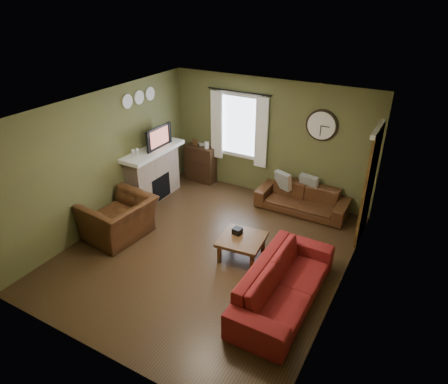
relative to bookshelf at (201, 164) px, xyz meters
The scene contains 31 objects.
floor 2.98m from the bookshelf, 55.30° to the right, with size 4.60×5.20×0.00m, color #382615.
ceiling 3.66m from the bookshelf, 55.30° to the right, with size 4.60×5.20×0.00m, color white.
wall_left 2.65m from the bookshelf, 104.40° to the right, with size 0.00×5.20×2.60m, color brown.
wall_right 4.74m from the bookshelf, 31.35° to the right, with size 0.00×5.20×2.60m, color brown.
wall_back 1.89m from the bookshelf, ahead, with size 4.60×0.00×2.60m, color brown.
wall_front 5.37m from the bookshelf, 71.53° to the right, with size 4.60×0.00×2.60m, color brown.
fireplace 1.35m from the bookshelf, 108.35° to the right, with size 0.40×1.40×1.10m, color tan.
firebox 1.30m from the bookshelf, 100.34° to the right, with size 0.04×0.60×0.55m, color black.
mantel 1.51m from the bookshelf, 107.12° to the right, with size 0.58×1.60×0.08m, color white.
tv 1.50m from the bookshelf, 108.33° to the right, with size 0.60×0.08×0.35m, color black.
tv_screen 1.51m from the bookshelf, 104.58° to the right, with size 0.02×0.62×0.36m, color #994C3F.
medallion_left 2.51m from the bookshelf, 110.36° to the right, with size 0.28×0.28×0.03m, color white.
medallion_mid 2.30m from the bookshelf, 115.31° to the right, with size 0.28×0.28×0.03m, color white.
medallion_right 2.12m from the bookshelf, 123.12° to the right, with size 0.28×0.28×0.03m, color white.
window_pane 1.45m from the bookshelf, ahead, with size 1.00×0.02×1.30m, color silver, non-canonical shape.
curtain_rod 2.08m from the bookshelf, ahead, with size 0.03×0.03×1.50m, color black.
curtain_left 1.10m from the bookshelf, ahead, with size 0.28×0.04×1.55m, color white.
curtain_right 1.83m from the bookshelf, ahead, with size 0.28×0.04×1.55m, color white.
wall_clock 3.10m from the bookshelf, ahead, with size 0.64×0.06×0.64m, color white, non-canonical shape.
door 4.04m from the bookshelf, ahead, with size 0.05×0.90×2.10m, color brown.
bookshelf is the anchor object (origin of this frame).
book 0.54m from the bookshelf, 133.92° to the left, with size 0.17×0.23×0.02m, color #53351B.
sofa_brown 2.66m from the bookshelf, ahead, with size 1.89×0.74×0.55m, color #412412.
pillow_left 2.70m from the bookshelf, ahead, with size 0.40×0.12×0.40m, color gray.
pillow_right 2.17m from the bookshelf, ahead, with size 0.39×0.12×0.39m, color gray.
sofa_red 4.44m from the bookshelf, 41.59° to the right, with size 2.27×0.89×0.66m, color maroon.
armchair 2.81m from the bookshelf, 90.59° to the right, with size 1.19×1.04×0.77m, color #412412.
coffee_table 3.22m from the bookshelf, 45.01° to the right, with size 0.74×0.74×0.40m, color #53351B, non-canonical shape.
tissue_box 3.06m from the bookshelf, 45.73° to the right, with size 0.14×0.14×0.11m, color black.
wine_glass_a 2.09m from the bookshelf, 101.26° to the right, with size 0.07×0.07×0.20m, color white, non-canonical shape.
wine_glass_b 1.97m from the bookshelf, 102.01° to the right, with size 0.06×0.06×0.18m, color white, non-canonical shape.
Camera 1 is at (3.11, -4.99, 4.29)m, focal length 32.00 mm.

